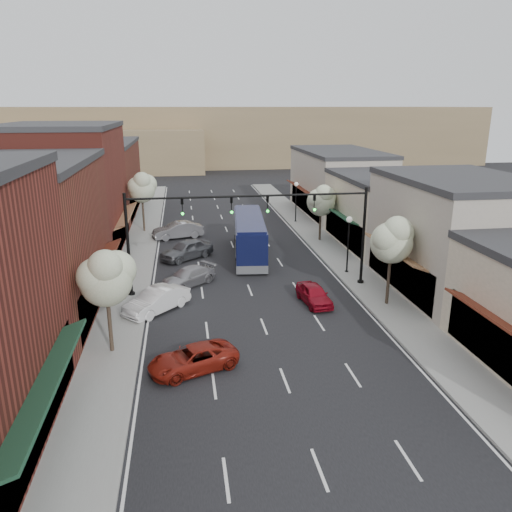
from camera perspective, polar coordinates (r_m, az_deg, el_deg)
name	(u,v)px	position (r m, az deg, el deg)	size (l,w,h in m)	color
ground	(270,342)	(27.44, 1.60, -9.80)	(160.00, 160.00, 0.00)	black
sidewalk_left	(138,252)	(44.54, -13.35, 0.43)	(2.80, 73.00, 0.15)	gray
sidewalk_right	(325,244)	(46.16, 7.88, 1.31)	(2.80, 73.00, 0.15)	gray
curb_left	(154,251)	(44.44, -11.56, 0.51)	(0.25, 73.00, 0.17)	gray
curb_right	(310,245)	(45.79, 6.20, 1.25)	(0.25, 73.00, 0.17)	gray
bldg_left_midnear	(15,241)	(32.62, -25.82, 1.57)	(10.14, 14.10, 9.40)	brown
bldg_left_midfar	(65,190)	(45.75, -21.01, 7.05)	(10.14, 14.10, 10.90)	maroon
bldg_left_far	(96,179)	(61.48, -17.84, 8.42)	(10.14, 18.10, 8.40)	brown
bldg_right_midnear	(456,236)	(36.14, 21.84, 2.18)	(9.14, 12.10, 7.90)	#ACA193
bldg_right_midfar	(385,211)	(46.76, 14.48, 5.03)	(9.14, 12.10, 6.40)	beige
bldg_right_far	(338,183)	(59.61, 9.35, 8.27)	(9.14, 16.10, 7.40)	#ACA193
hill_far	(199,135)	(114.40, -6.48, 13.56)	(120.00, 30.00, 12.00)	#7A6647
hill_near	(72,150)	(104.53, -20.26, 11.26)	(50.00, 20.00, 8.00)	#7A6647
signal_mast_right	(331,223)	(34.52, 8.57, 3.79)	(8.22, 0.46, 7.00)	black
signal_mast_left	(164,228)	(33.07, -10.44, 3.13)	(8.22, 0.46, 7.00)	black
tree_right_near	(393,239)	(31.82, 15.37, 1.94)	(2.85, 2.65, 5.95)	#47382B
tree_right_far	(322,199)	(46.63, 7.52, 6.42)	(2.85, 2.65, 5.43)	#47382B
tree_left_near	(106,276)	(25.70, -16.74, -2.23)	(2.85, 2.65, 5.69)	#47382B
tree_left_far	(142,187)	(50.82, -12.90, 7.70)	(2.85, 2.65, 6.13)	#47382B
lamp_post_near	(349,235)	(37.88, 10.53, 2.34)	(0.44, 0.44, 4.44)	black
lamp_post_far	(296,195)	(54.35, 4.60, 6.93)	(0.44, 0.44, 4.44)	black
coach_bus	(249,236)	(42.15, -0.78, 2.35)	(3.42, 11.17, 3.36)	#0D1237
red_hatchback	(314,294)	(32.43, 6.65, -4.36)	(1.50, 3.74, 1.27)	maroon
parked_car_a	(193,359)	(24.68, -7.23, -11.58)	(2.01, 4.35, 1.21)	maroon
parked_car_b	(157,300)	(31.55, -11.26, -4.99)	(1.57, 4.51, 1.49)	white
parked_car_c	(188,277)	(35.76, -7.76, -2.36)	(1.79, 4.39, 1.28)	#939297
parked_car_d	(187,250)	(41.88, -7.94, 0.74)	(1.90, 4.73, 1.61)	#515358
parked_car_e	(178,230)	(48.63, -8.93, 2.93)	(1.67, 4.80, 1.58)	gray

